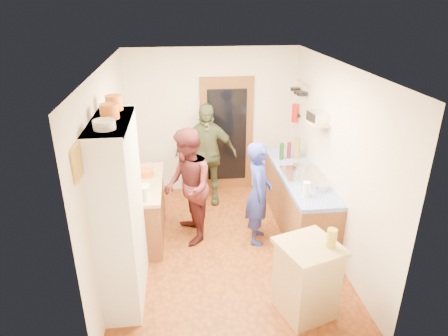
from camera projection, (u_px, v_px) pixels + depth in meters
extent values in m
cube|color=#904318|center=(226.00, 247.00, 5.83)|extent=(3.00, 4.00, 0.02)
cube|color=silver|center=(226.00, 65.00, 4.79)|extent=(3.00, 4.00, 0.02)
cube|color=beige|center=(213.00, 122.00, 7.14)|extent=(3.00, 0.02, 2.60)
cube|color=beige|center=(253.00, 255.00, 3.48)|extent=(3.00, 0.02, 2.60)
cube|color=beige|center=(110.00, 170.00, 5.16)|extent=(0.02, 4.00, 2.60)
cube|color=beige|center=(335.00, 160.00, 5.47)|extent=(0.02, 4.00, 2.60)
cube|color=brown|center=(227.00, 135.00, 7.23)|extent=(0.95, 0.06, 2.10)
cube|color=black|center=(227.00, 136.00, 7.20)|extent=(0.70, 0.02, 1.70)
cube|color=silver|center=(120.00, 214.00, 4.53)|extent=(0.40, 1.20, 2.20)
cube|color=silver|center=(110.00, 122.00, 4.10)|extent=(0.40, 1.14, 0.04)
cylinder|color=white|center=(104.00, 125.00, 3.81)|extent=(0.21, 0.21, 0.09)
cylinder|color=orange|center=(109.00, 111.00, 4.12)|extent=(0.19, 0.19, 0.15)
cylinder|color=orange|center=(114.00, 103.00, 4.43)|extent=(0.19, 0.19, 0.17)
cube|color=brown|center=(142.00, 211.00, 5.95)|extent=(0.60, 1.40, 0.85)
cube|color=tan|center=(140.00, 184.00, 5.77)|extent=(0.64, 1.44, 0.05)
cube|color=white|center=(140.00, 192.00, 5.26)|extent=(0.29, 0.23, 0.19)
cylinder|color=white|center=(135.00, 180.00, 5.62)|extent=(0.19, 0.19, 0.18)
cylinder|color=orange|center=(146.00, 173.00, 5.94)|extent=(0.23, 0.23, 0.10)
cube|color=tan|center=(144.00, 166.00, 6.25)|extent=(0.34, 0.29, 0.02)
cube|color=brown|center=(298.00, 201.00, 6.24)|extent=(0.60, 2.20, 0.84)
cube|color=#0B2AB6|center=(300.00, 175.00, 6.06)|extent=(0.62, 2.22, 0.06)
cube|color=silver|center=(302.00, 174.00, 5.99)|extent=(0.55, 0.58, 0.04)
cylinder|color=silver|center=(299.00, 169.00, 5.95)|extent=(0.19, 0.19, 0.13)
cylinder|color=#143F14|center=(282.00, 151.00, 6.52)|extent=(0.08, 0.08, 0.27)
cylinder|color=#591419|center=(289.00, 150.00, 6.56)|extent=(0.07, 0.07, 0.27)
cylinder|color=olive|center=(297.00, 148.00, 6.53)|extent=(0.10, 0.10, 0.36)
cylinder|color=white|center=(306.00, 189.00, 5.30)|extent=(0.10, 0.10, 0.21)
cylinder|color=silver|center=(319.00, 186.00, 5.53)|extent=(0.24, 0.24, 0.09)
cube|color=tan|center=(306.00, 281.00, 4.48)|extent=(0.70, 0.70, 0.86)
cube|color=tan|center=(310.00, 247.00, 4.30)|extent=(0.79, 0.79, 0.05)
cube|color=white|center=(303.00, 245.00, 4.32)|extent=(0.42, 0.38, 0.02)
cylinder|color=#AD9E2D|center=(332.00, 238.00, 4.22)|extent=(0.14, 0.14, 0.21)
cylinder|color=silver|center=(303.00, 83.00, 6.56)|extent=(0.02, 0.65, 0.02)
cylinder|color=black|center=(302.00, 94.00, 6.44)|extent=(0.18, 0.18, 0.05)
cylinder|color=black|center=(298.00, 92.00, 6.63)|extent=(0.16, 0.16, 0.05)
cylinder|color=black|center=(295.00, 89.00, 6.81)|extent=(0.17, 0.17, 0.05)
cube|color=tan|center=(317.00, 123.00, 5.70)|extent=(0.26, 0.42, 0.03)
cube|color=silver|center=(318.00, 117.00, 5.67)|extent=(0.26, 0.33, 0.15)
cube|color=black|center=(298.00, 116.00, 6.95)|extent=(0.06, 0.10, 0.04)
cylinder|color=red|center=(295.00, 113.00, 6.93)|extent=(0.11, 0.11, 0.32)
cube|color=gold|center=(77.00, 162.00, 3.45)|extent=(0.03, 0.25, 0.30)
imported|color=navy|center=(261.00, 194.00, 5.69)|extent=(0.47, 0.62, 1.55)
imported|color=#481A1D|center=(189.00, 186.00, 5.74)|extent=(0.77, 0.92, 1.72)
imported|color=#3A3F27|center=(207.00, 155.00, 6.78)|extent=(1.07, 0.49, 1.78)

